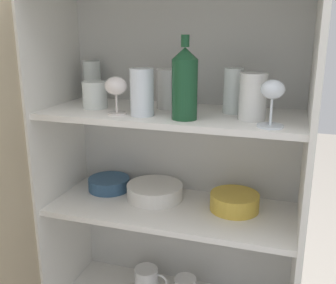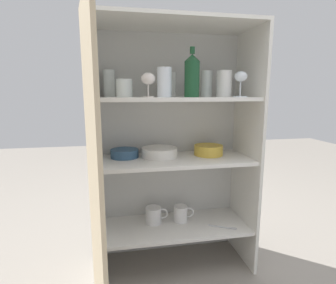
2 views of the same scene
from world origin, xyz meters
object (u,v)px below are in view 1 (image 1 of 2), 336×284
at_px(mixing_bowl_large, 235,201).
at_px(wine_bottle, 185,83).
at_px(serving_bowl_small, 109,183).
at_px(plate_stack_white, 155,191).

bearing_deg(mixing_bowl_large, wine_bottle, -137.45).
distance_m(mixing_bowl_large, serving_bowl_small, 0.49).
distance_m(wine_bottle, serving_bowl_small, 0.56).
relative_size(wine_bottle, plate_stack_white, 1.20).
bearing_deg(wine_bottle, mixing_bowl_large, 42.55).
height_order(plate_stack_white, serving_bowl_small, plate_stack_white).
bearing_deg(wine_bottle, serving_bowl_small, 154.59).
xyz_separation_m(wine_bottle, mixing_bowl_large, (0.15, 0.13, -0.41)).
xyz_separation_m(plate_stack_white, serving_bowl_small, (-0.20, 0.02, -0.00)).
relative_size(plate_stack_white, serving_bowl_small, 1.29).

